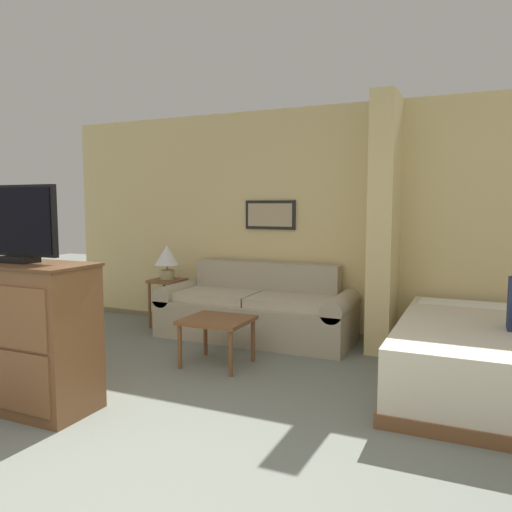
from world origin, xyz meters
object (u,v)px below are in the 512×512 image
(table_lamp, at_px, (167,258))
(tv, at_px, (18,225))
(coffee_table, at_px, (217,324))
(tv_dresser, at_px, (24,335))
(couch, at_px, (256,311))

(table_lamp, height_order, tv, tv)
(tv, bearing_deg, coffee_table, 59.81)
(coffee_table, relative_size, tv_dresser, 0.54)
(tv, bearing_deg, couch, 72.60)
(couch, bearing_deg, table_lamp, 178.31)
(coffee_table, distance_m, tv_dresser, 1.67)
(couch, relative_size, coffee_table, 3.64)
(couch, xyz_separation_m, tv, (-0.77, -2.47, 1.05))
(couch, distance_m, coffee_table, 1.04)
(table_lamp, distance_m, tv_dresser, 2.56)
(table_lamp, bearing_deg, tv_dresser, -80.10)
(couch, xyz_separation_m, tv_dresser, (-0.77, -2.47, 0.23))
(coffee_table, relative_size, tv, 0.85)
(tv_dresser, bearing_deg, table_lamp, 99.90)
(table_lamp, relative_size, tv, 0.60)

